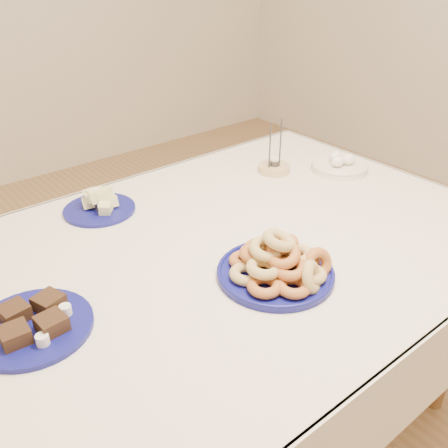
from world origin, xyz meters
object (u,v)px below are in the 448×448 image
(melon_plate, at_px, (100,205))
(egg_bowl, at_px, (340,165))
(brownie_plate, at_px, (32,324))
(dining_table, at_px, (213,282))
(candle_holder, at_px, (274,167))
(donut_platter, at_px, (278,265))

(melon_plate, relative_size, egg_bowl, 1.25)
(brownie_plate, xyz_separation_m, egg_bowl, (1.17, 0.13, 0.01))
(egg_bowl, bearing_deg, dining_table, -169.58)
(candle_holder, xyz_separation_m, egg_bowl, (0.19, -0.14, 0.00))
(dining_table, relative_size, egg_bowl, 8.37)
(donut_platter, bearing_deg, melon_plate, 106.71)
(brownie_plate, bearing_deg, egg_bowl, 6.47)
(donut_platter, xyz_separation_m, melon_plate, (-0.18, 0.59, -0.01))
(donut_platter, xyz_separation_m, egg_bowl, (0.63, 0.32, -0.01))
(brownie_plate, relative_size, candle_holder, 1.42)
(donut_platter, relative_size, egg_bowl, 1.81)
(melon_plate, xyz_separation_m, brownie_plate, (-0.36, -0.39, -0.01))
(candle_holder, height_order, egg_bowl, candle_holder)
(candle_holder, bearing_deg, donut_platter, -133.47)
(donut_platter, distance_m, melon_plate, 0.61)
(dining_table, height_order, brownie_plate, brownie_plate)
(dining_table, distance_m, donut_platter, 0.25)
(egg_bowl, bearing_deg, melon_plate, 161.99)
(brownie_plate, bearing_deg, dining_table, 0.89)
(dining_table, xyz_separation_m, melon_plate, (-0.13, 0.39, 0.13))
(donut_platter, relative_size, candle_holder, 1.97)
(dining_table, height_order, melon_plate, melon_plate)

